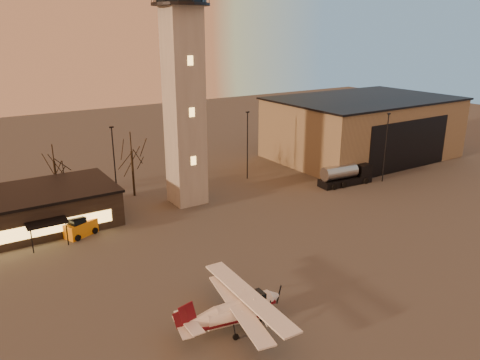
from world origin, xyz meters
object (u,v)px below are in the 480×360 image
at_px(fuel_truck, 345,176).
at_px(service_cart, 80,228).
at_px(cessna_rear, 244,309).
at_px(hangar, 362,127).
at_px(control_tower, 183,74).
at_px(cessna_front, 235,319).

height_order(fuel_truck, service_cart, fuel_truck).
bearing_deg(service_cart, cessna_rear, -97.66).
bearing_deg(hangar, service_cart, -172.12).
relative_size(control_tower, cessna_front, 3.26).
height_order(cessna_rear, fuel_truck, cessna_rear).
distance_m(cessna_front, cessna_rear, 1.31).
bearing_deg(cessna_rear, service_cart, 107.74).
relative_size(fuel_truck, service_cart, 2.17).
relative_size(cessna_rear, fuel_truck, 1.38).
distance_m(hangar, cessna_front, 54.79).
relative_size(cessna_front, fuel_truck, 1.20).
bearing_deg(control_tower, fuel_truck, -15.04).
bearing_deg(cessna_front, hangar, 44.45).
bearing_deg(cessna_front, service_cart, 113.19).
bearing_deg(control_tower, cessna_rear, -107.55).
bearing_deg(fuel_truck, control_tower, 170.13).
bearing_deg(fuel_truck, cessna_front, -142.00).
height_order(cessna_front, service_cart, cessna_front).
xyz_separation_m(control_tower, fuel_truck, (22.32, -5.99, -15.13)).
xyz_separation_m(cessna_rear, fuel_truck, (30.50, 19.89, 0.11)).
relative_size(control_tower, fuel_truck, 3.90).
relative_size(control_tower, cessna_rear, 2.84).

